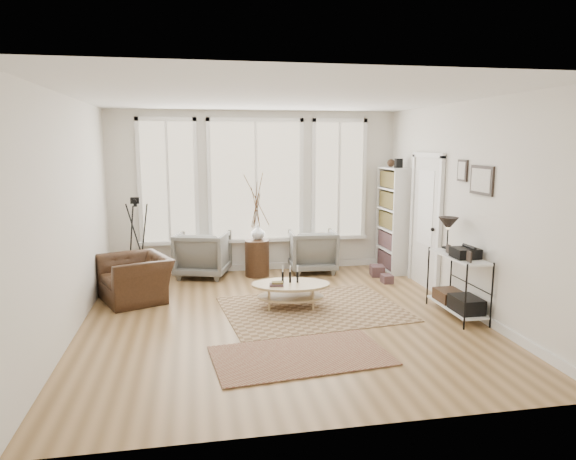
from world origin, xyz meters
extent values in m
plane|color=#9F794B|center=(0.00, 0.00, 0.00)|extent=(5.50, 5.50, 0.00)
plane|color=white|center=(0.00, 0.00, 2.90)|extent=(5.50, 5.50, 0.00)
cube|color=silver|center=(0.00, 2.75, 1.45)|extent=(5.20, 0.04, 2.90)
cube|color=silver|center=(0.00, -2.75, 1.45)|extent=(5.20, 0.04, 2.90)
cube|color=silver|center=(-2.60, 0.00, 1.45)|extent=(0.04, 5.50, 2.90)
cube|color=silver|center=(2.60, 0.00, 1.45)|extent=(0.04, 5.50, 2.90)
cube|color=white|center=(0.00, 2.74, 0.06)|extent=(5.10, 0.04, 0.12)
cube|color=white|center=(2.58, 0.00, 0.06)|extent=(0.03, 5.40, 0.12)
cube|color=tan|center=(0.00, 2.73, 1.65)|extent=(1.60, 0.03, 2.10)
cube|color=tan|center=(-1.55, 2.73, 1.65)|extent=(0.90, 0.03, 2.10)
cube|color=tan|center=(1.55, 2.73, 1.65)|extent=(0.90, 0.03, 2.10)
cube|color=white|center=(0.00, 2.71, 1.65)|extent=(1.74, 0.06, 2.24)
cube|color=white|center=(-1.55, 2.71, 1.65)|extent=(1.04, 0.06, 2.24)
cube|color=white|center=(1.55, 2.71, 1.65)|extent=(1.04, 0.06, 2.24)
cube|color=white|center=(0.00, 2.69, 0.57)|extent=(4.10, 0.12, 0.06)
cube|color=silver|center=(2.58, 1.15, 1.05)|extent=(0.04, 0.88, 2.10)
cube|color=white|center=(2.56, 1.15, 1.30)|extent=(0.01, 0.55, 1.20)
cube|color=white|center=(2.56, 0.66, 1.05)|extent=(0.06, 0.08, 2.18)
cube|color=white|center=(2.56, 1.64, 1.05)|extent=(0.06, 0.08, 2.18)
cube|color=white|center=(2.56, 1.15, 2.14)|extent=(0.06, 1.06, 0.08)
sphere|color=black|center=(2.53, 0.82, 1.00)|extent=(0.06, 0.06, 0.06)
cube|color=white|center=(2.43, 1.81, 0.95)|extent=(0.30, 0.03, 1.90)
cube|color=white|center=(2.43, 2.63, 0.95)|extent=(0.30, 0.03, 1.90)
cube|color=white|center=(2.58, 2.23, 0.95)|extent=(0.02, 0.85, 1.90)
cube|color=white|center=(2.43, 2.23, 0.95)|extent=(0.30, 0.81, 1.90)
cube|color=brown|center=(2.43, 2.23, 0.95)|extent=(0.24, 0.75, 1.76)
cube|color=black|center=(2.43, 2.02, 1.98)|extent=(0.12, 0.10, 0.16)
sphere|color=#392213|center=(2.43, 2.38, 1.97)|extent=(0.14, 0.14, 0.14)
cube|color=white|center=(2.38, -0.30, 0.12)|extent=(0.37, 1.07, 0.03)
cube|color=white|center=(2.38, -0.30, 0.82)|extent=(0.37, 1.07, 0.02)
cylinder|color=black|center=(2.20, -0.83, 0.42)|extent=(0.02, 0.02, 0.85)
cylinder|color=black|center=(2.56, -0.83, 0.42)|extent=(0.02, 0.02, 0.85)
cylinder|color=black|center=(2.20, 0.23, 0.42)|extent=(0.02, 0.02, 0.85)
cylinder|color=black|center=(2.56, 0.23, 0.42)|extent=(0.02, 0.02, 0.85)
cylinder|color=black|center=(2.38, 0.05, 0.88)|extent=(0.14, 0.14, 0.02)
cylinder|color=black|center=(2.38, 0.05, 1.01)|extent=(0.02, 0.02, 0.30)
cone|color=black|center=(2.38, 0.05, 1.21)|extent=(0.28, 0.28, 0.18)
cube|color=black|center=(2.38, -0.45, 0.91)|extent=(0.32, 0.30, 0.13)
cube|color=black|center=(2.38, -0.55, 0.23)|extent=(0.32, 0.45, 0.20)
cube|color=#392213|center=(2.38, -0.08, 0.21)|extent=(0.32, 0.40, 0.16)
cube|color=black|center=(2.28, -0.72, 0.91)|extent=(0.02, 0.10, 0.14)
cube|color=black|center=(2.28, -0.18, 0.91)|extent=(0.02, 0.10, 0.12)
cube|color=black|center=(2.58, -0.40, 1.85)|extent=(0.03, 0.52, 0.38)
cube|color=white|center=(2.56, -0.40, 1.85)|extent=(0.01, 0.44, 0.30)
cube|color=black|center=(2.58, 0.10, 1.95)|extent=(0.03, 0.24, 0.30)
cube|color=white|center=(2.56, 0.10, 1.95)|extent=(0.01, 0.18, 0.24)
cube|color=brown|center=(0.50, 0.28, 0.01)|extent=(2.66, 2.12, 0.01)
cube|color=brown|center=(0.00, -1.27, 0.01)|extent=(2.03, 1.27, 0.01)
ellipsoid|color=tan|center=(0.21, 0.45, 0.16)|extent=(1.03, 0.72, 0.03)
ellipsoid|color=tan|center=(0.21, 0.45, 0.34)|extent=(1.20, 0.85, 0.04)
cylinder|color=tan|center=(-0.10, 0.27, 0.16)|extent=(0.03, 0.03, 0.32)
cylinder|color=tan|center=(0.52, 0.27, 0.16)|extent=(0.03, 0.03, 0.32)
cylinder|color=tan|center=(-0.10, 0.62, 0.16)|extent=(0.03, 0.03, 0.32)
cylinder|color=tan|center=(0.52, 0.62, 0.16)|extent=(0.03, 0.03, 0.32)
cylinder|color=black|center=(0.10, 0.49, 0.43)|extent=(0.03, 0.03, 0.16)
cylinder|color=black|center=(0.21, 0.49, 0.43)|extent=(0.03, 0.03, 0.16)
cylinder|color=black|center=(0.32, 0.49, 0.43)|extent=(0.03, 0.03, 0.16)
cube|color=#324726|center=(0.00, 0.37, 0.38)|extent=(0.19, 0.14, 0.05)
imported|color=slate|center=(-0.99, 2.45, 0.40)|extent=(1.07, 1.09, 0.80)
imported|color=slate|center=(0.99, 2.44, 0.39)|extent=(0.87, 0.89, 0.77)
cylinder|color=#392213|center=(-0.04, 2.30, 0.32)|extent=(0.43, 0.43, 0.64)
imported|color=silver|center=(-0.01, 2.39, 0.77)|extent=(0.31, 0.31, 0.26)
imported|color=#392213|center=(-2.01, 1.20, 0.33)|extent=(1.30, 1.23, 0.67)
cylinder|color=black|center=(-2.06, 2.18, 1.33)|extent=(0.06, 0.06, 0.06)
cube|color=black|center=(-2.06, 2.18, 1.40)|extent=(0.15, 0.11, 0.10)
cylinder|color=black|center=(-2.06, 2.10, 1.40)|extent=(0.06, 0.08, 0.06)
cube|color=brown|center=(2.05, 1.91, 0.09)|extent=(0.27, 0.32, 0.18)
cube|color=brown|center=(2.05, 1.43, 0.07)|extent=(0.17, 0.22, 0.14)
camera|label=1|loc=(-1.11, -6.51, 2.33)|focal=32.00mm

